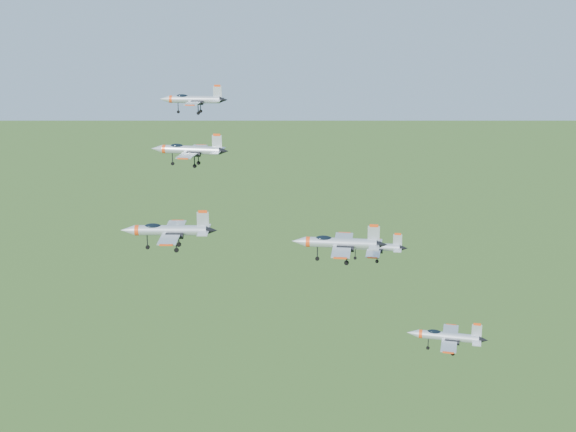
# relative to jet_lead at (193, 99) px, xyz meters

# --- Properties ---
(jet_lead) EXTENTS (11.02, 9.09, 2.95)m
(jet_lead) POSITION_rel_jet_lead_xyz_m (0.00, 0.00, 0.00)
(jet_lead) COLOR #B4BAC2
(jet_left_high) EXTENTS (12.54, 10.31, 3.36)m
(jet_left_high) POSITION_rel_jet_lead_xyz_m (0.14, -3.95, -7.32)
(jet_left_high) COLOR #B4BAC2
(jet_right_high) EXTENTS (12.50, 10.42, 3.34)m
(jet_right_high) POSITION_rel_jet_lead_xyz_m (3.70, -28.89, -12.59)
(jet_right_high) COLOR #B4BAC2
(jet_left_low) EXTENTS (10.98, 9.03, 2.94)m
(jet_left_low) POSITION_rel_jet_lead_xyz_m (29.03, -6.76, -21.00)
(jet_left_low) COLOR #B4BAC2
(jet_right_low) EXTENTS (12.85, 10.56, 3.45)m
(jet_right_low) POSITION_rel_jet_lead_xyz_m (25.08, -21.96, -15.59)
(jet_right_low) COLOR #B4BAC2
(jet_trail) EXTENTS (12.48, 10.37, 3.33)m
(jet_trail) POSITION_rel_jet_lead_xyz_m (41.10, -7.56, -34.88)
(jet_trail) COLOR #B4BAC2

